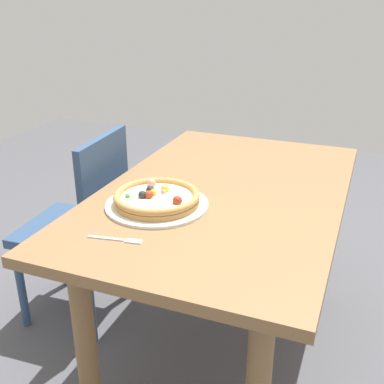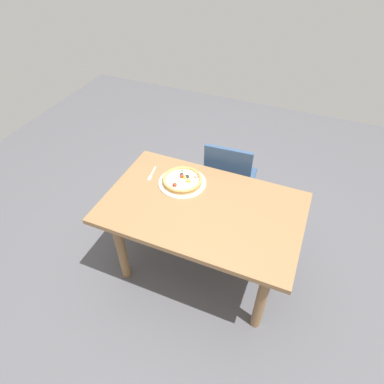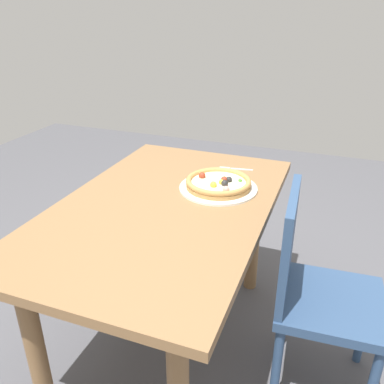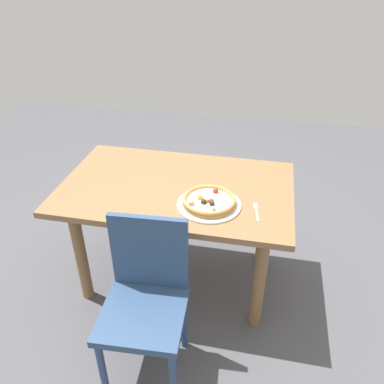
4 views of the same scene
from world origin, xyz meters
TOP-DOWN VIEW (x-y plane):
  - ground_plane at (0.00, 0.00)m, footprint 6.00×6.00m
  - dining_table at (0.00, 0.00)m, footprint 1.34×0.84m
  - chair_near at (-0.00, -0.63)m, footprint 0.42×0.42m
  - plate at (0.22, -0.17)m, footprint 0.35×0.35m
  - pizza at (0.22, -0.17)m, footprint 0.29×0.29m
  - fork at (0.47, -0.16)m, footprint 0.04×0.17m

SIDE VIEW (x-z plane):
  - ground_plane at x=0.00m, z-range 0.00..0.00m
  - chair_near at x=0.00m, z-range 0.04..0.91m
  - dining_table at x=0.00m, z-range 0.26..0.98m
  - fork at x=0.47m, z-range 0.73..0.73m
  - plate at x=0.22m, z-range 0.73..0.74m
  - pizza at x=0.22m, z-range 0.74..0.78m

